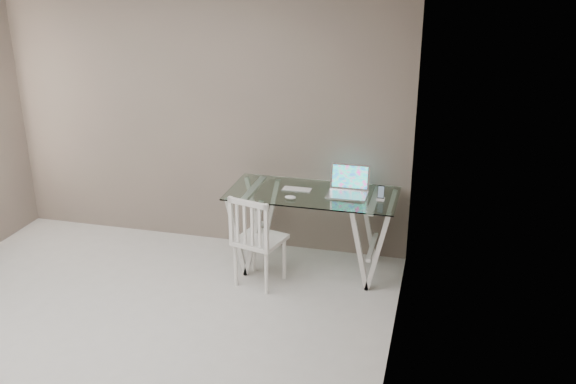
{
  "coord_description": "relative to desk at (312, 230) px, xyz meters",
  "views": [
    {
      "loc": [
        2.26,
        -3.35,
        2.78
      ],
      "look_at": [
        1.02,
        1.55,
        0.85
      ],
      "focal_mm": 40.0,
      "sensor_mm": 36.0,
      "label": 1
    }
  ],
  "objects": [
    {
      "name": "laptop",
      "position": [
        0.31,
        0.06,
        0.42
      ],
      "size": [
        0.35,
        0.29,
        0.24
      ],
      "color": "#BDBDC1",
      "rests_on": "desk"
    },
    {
      "name": "keyboard",
      "position": [
        -0.15,
        0.04,
        0.37
      ],
      "size": [
        0.27,
        0.12,
        0.01
      ],
      "primitive_type": "cube",
      "color": "silver",
      "rests_on": "desk"
    },
    {
      "name": "phone_dock",
      "position": [
        0.6,
        -0.02,
        0.4
      ],
      "size": [
        0.07,
        0.07,
        0.13
      ],
      "color": "white",
      "rests_on": "desk"
    },
    {
      "name": "mouse",
      "position": [
        -0.16,
        -0.2,
        0.38
      ],
      "size": [
        0.1,
        0.06,
        0.03
      ],
      "primitive_type": "ellipsoid",
      "color": "silver",
      "rests_on": "desk"
    },
    {
      "name": "chair",
      "position": [
        -0.4,
        -0.44,
        0.08
      ],
      "size": [
        0.47,
        0.47,
        0.84
      ],
      "rotation": [
        0.0,
        0.0,
        -0.25
      ],
      "color": "white",
      "rests_on": "ground"
    },
    {
      "name": "room",
      "position": [
        -1.23,
        -1.83,
        1.33
      ],
      "size": [
        4.5,
        4.52,
        2.71
      ],
      "color": "beige",
      "rests_on": "ground"
    },
    {
      "name": "desk",
      "position": [
        0.0,
        0.0,
        0.0
      ],
      "size": [
        1.5,
        0.7,
        0.75
      ],
      "color": "silver",
      "rests_on": "ground"
    }
  ]
}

